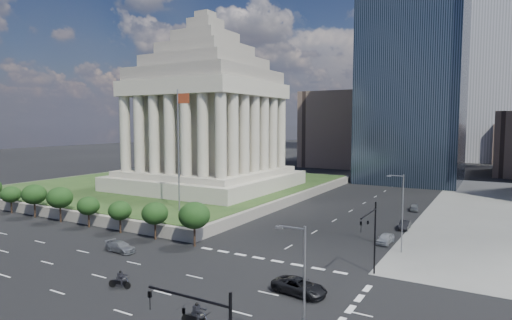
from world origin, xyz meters
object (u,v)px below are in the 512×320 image
Objects in this scene: flagpole at (179,143)px; street_lamp_south at (302,293)px; pickup_truck at (299,286)px; parked_sedan_far at (414,207)px; suv_grey at (121,247)px; motorcycle_lead at (196,314)px; street_lamp_north at (401,209)px; motorcycle_trail at (120,279)px; parked_sedan_mid at (405,225)px; traffic_signal_ne at (371,230)px; parked_sedan_near at (385,238)px; war_memorial at (206,101)px.

street_lamp_south is at bearing -40.47° from flagpole.
parked_sedan_far is at bearing 4.86° from pickup_truck.
suv_grey reaches higher than parked_sedan_far.
street_lamp_south is 3.57× the size of motorcycle_lead.
flagpole is 36.55m from pickup_truck.
motorcycle_trail is at bearing -129.79° from street_lamp_north.
street_lamp_south is (35.16, -30.00, -7.45)m from flagpole.
street_lamp_north is 2.22× the size of suv_grey.
flagpole is 3.65× the size of pickup_truck.
pickup_truck is (-5.64, -18.66, -4.90)m from street_lamp_north.
street_lamp_south is 14.42m from pickup_truck.
suv_grey reaches higher than parked_sedan_mid.
suv_grey is 1.18× the size of parked_sedan_far.
motorcycle_lead reaches higher than motorcycle_trail.
street_lamp_north reaches higher than pickup_truck.
street_lamp_north is at bearing 90.00° from street_lamp_south.
motorcycle_trail is (-20.01, -38.76, 0.25)m from parked_sedan_mid.
flagpole is 5.22× the size of parked_sedan_far.
street_lamp_south is (0.83, -19.70, 0.41)m from traffic_signal_ne.
parked_sedan_far is 1.58× the size of motorcycle_trail.
parked_sedan_near reaches higher than suv_grey.
suv_grey is (-30.24, -6.31, -4.60)m from traffic_signal_ne.
street_lamp_north is 20.10m from pickup_truck.
motorcycle_lead is at bearing 164.22° from pickup_truck.
street_lamp_north is at bearing 34.22° from motorcycle_trail.
flagpole reaches higher than parked_sedan_far.
flagpole reaches higher than street_lamp_north.
motorcycle_lead is at bearing -54.42° from war_memorial.
flagpole is at bearing 67.11° from pickup_truck.
parked_sedan_mid is at bearing 1.05° from pickup_truck.
traffic_signal_ne is 1.97× the size of parked_sedan_near.
parked_sedan_near is (32.58, 4.17, -12.42)m from flagpole.
motorcycle_trail reaches higher than parked_sedan_far.
flagpole reaches higher than street_lamp_south.
street_lamp_north reaches higher than motorcycle_trail.
parked_sedan_far is at bearing 92.96° from parked_sedan_mid.
motorcycle_lead is at bearing -105.78° from parked_sedan_far.
war_memorial reaches higher than motorcycle_trail.
parked_sedan_far is 57.52m from motorcycle_lead.
motorcycle_trail reaches higher than parked_sedan_near.
motorcycle_lead is at bearing -102.94° from parked_sedan_mid.
war_memorial is 51.09m from parked_sedan_mid.
parked_sedan_far is (-3.07, 59.13, -5.01)m from street_lamp_south.
war_memorial is 59.09m from motorcycle_trail.
flagpole reaches higher than parked_sedan_mid.
parked_sedan_near is at bearing 0.03° from pickup_truck.
flagpole is 35.95m from street_lamp_north.
flagpole is 35.11m from parked_sedan_near.
street_lamp_south is 59.43m from parked_sedan_far.
parked_sedan_far is (-1.24, 15.59, 0.00)m from parked_sedan_mid.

